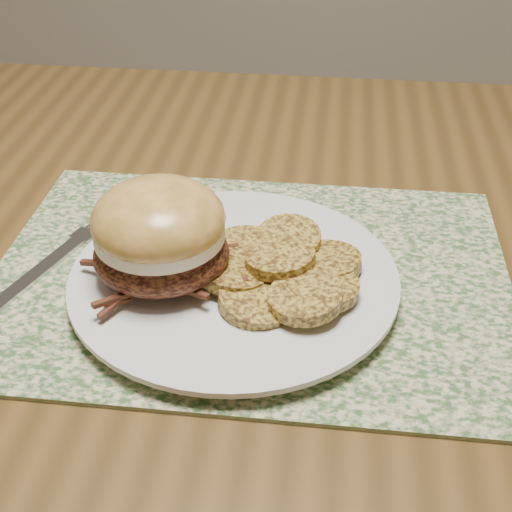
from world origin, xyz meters
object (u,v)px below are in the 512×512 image
Objects in this scene: dining_table at (86,307)px; fork at (54,260)px; dinner_plate at (234,281)px; pork_sandwich at (160,234)px.

fork is (-0.00, -0.04, 0.09)m from dining_table.
dinner_plate is at bearing 12.19° from fork.
pork_sandwich is (0.10, -0.07, 0.14)m from dining_table.
dining_table is 0.20m from dinner_plate.
pork_sandwich is at bearing 3.49° from fork.
pork_sandwich is 0.13m from fork.
dining_table is 0.09m from fork.
dinner_plate is 1.54× the size of fork.
pork_sandwich is at bearing -33.94° from dining_table.
pork_sandwich reaches higher than dining_table.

